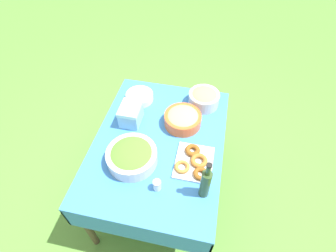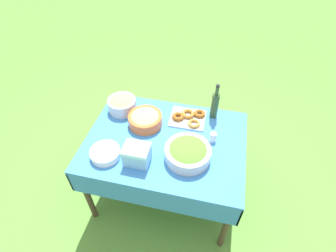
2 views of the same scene
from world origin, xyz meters
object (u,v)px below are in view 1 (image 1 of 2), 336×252
salad_bowl (132,156)px  cooler_box (131,114)px  donut_platter (194,162)px  plate_stack (140,97)px  pasta_bowl (183,119)px  bread_bowl (204,98)px  olive_oil_bottle (205,183)px

salad_bowl → cooler_box: (-0.36, -0.12, 0.02)m
donut_platter → plate_stack: 0.77m
pasta_bowl → cooler_box: bearing=-81.9°
plate_stack → cooler_box: bearing=1.6°
plate_stack → cooler_box: size_ratio=1.21×
bread_bowl → plate_stack: bearing=-83.8°
plate_stack → bread_bowl: bread_bowl is taller
plate_stack → donut_platter: bearing=45.1°
salad_bowl → olive_oil_bottle: 0.53m
donut_platter → cooler_box: size_ratio=1.64×
pasta_bowl → plate_stack: pasta_bowl is taller
bread_bowl → cooler_box: bearing=-59.6°
donut_platter → plate_stack: plate_stack is taller
cooler_box → salad_bowl: bearing=18.2°
donut_platter → cooler_box: 0.61m
plate_stack → olive_oil_bottle: olive_oil_bottle is taller
salad_bowl → olive_oil_bottle: (0.14, 0.51, 0.07)m
cooler_box → pasta_bowl: bearing=98.1°
pasta_bowl → cooler_box: (0.06, -0.40, 0.02)m
pasta_bowl → olive_oil_bottle: bearing=22.8°
donut_platter → pasta_bowl: bearing=-157.7°
bread_bowl → olive_oil_bottle: bearing=7.2°
pasta_bowl → cooler_box: size_ratio=1.51×
donut_platter → olive_oil_bottle: 0.25m
pasta_bowl → olive_oil_bottle: size_ratio=0.86×
olive_oil_bottle → cooler_box: olive_oil_bottle is taller
cooler_box → olive_oil_bottle: bearing=51.6°
pasta_bowl → donut_platter: pasta_bowl is taller
bread_bowl → cooler_box: cooler_box is taller
salad_bowl → pasta_bowl: size_ratio=1.21×
salad_bowl → donut_platter: salad_bowl is taller
plate_stack → pasta_bowl: bearing=64.1°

